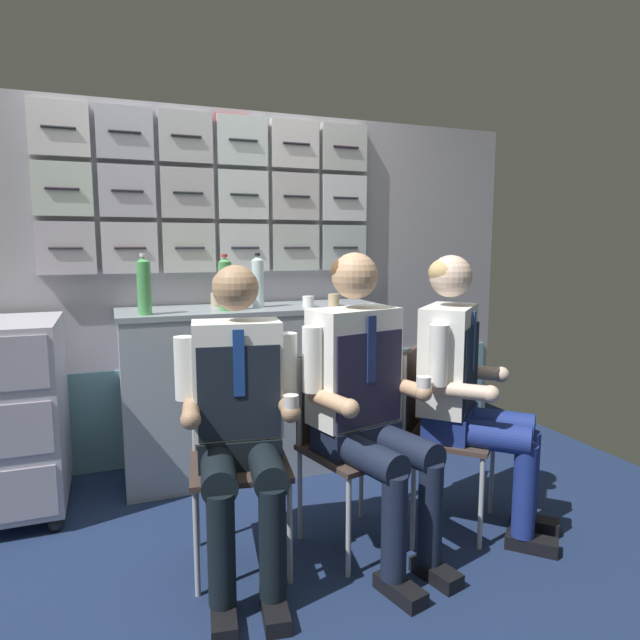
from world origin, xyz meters
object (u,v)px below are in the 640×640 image
object	(u,v)px
folding_chair_left	(237,437)
crew_member_right	(465,380)
crew_member_left	(239,409)
folding_chair_center	(343,426)
water_bottle_short	(258,282)
paper_cup_tan	(308,301)
crew_member_center	(366,390)
folding_chair_right	(430,416)
service_trolley	(20,411)

from	to	relation	value
folding_chair_left	crew_member_right	distance (m)	1.08
crew_member_left	crew_member_right	distance (m)	1.07
folding_chair_center	water_bottle_short	world-z (taller)	water_bottle_short
crew_member_left	water_bottle_short	bearing A→B (deg)	71.24
folding_chair_left	folding_chair_center	distance (m)	0.48
folding_chair_left	crew_member_left	xyz separation A→B (m)	(-0.02, -0.16, 0.17)
crew_member_right	paper_cup_tan	xyz separation A→B (m)	(-0.44, 0.93, 0.30)
folding_chair_left	crew_member_center	xyz separation A→B (m)	(0.52, -0.18, 0.21)
folding_chair_center	water_bottle_short	distance (m)	1.09
folding_chair_right	water_bottle_short	bearing A→B (deg)	124.31
folding_chair_left	folding_chair_right	bearing A→B (deg)	-2.32
crew_member_center	water_bottle_short	xyz separation A→B (m)	(-0.19, 1.04, 0.40)
folding_chair_left	paper_cup_tan	size ratio (longest dim) A/B	12.62
service_trolley	folding_chair_center	world-z (taller)	service_trolley
folding_chair_right	paper_cup_tan	xyz separation A→B (m)	(-0.33, 0.82, 0.49)
folding_chair_left	folding_chair_right	xyz separation A→B (m)	(0.94, -0.04, 0.00)
folding_chair_left	crew_member_center	world-z (taller)	crew_member_center
folding_chair_left	paper_cup_tan	distance (m)	1.10
service_trolley	folding_chair_left	bearing A→B (deg)	-39.21
service_trolley	water_bottle_short	xyz separation A→B (m)	(1.25, 0.10, 0.61)
folding_chair_center	paper_cup_tan	bearing A→B (deg)	81.19
water_bottle_short	paper_cup_tan	xyz separation A→B (m)	(0.28, -0.08, -0.12)
crew_member_center	water_bottle_short	world-z (taller)	crew_member_center
service_trolley	crew_member_left	size ratio (longest dim) A/B	0.77
folding_chair_center	paper_cup_tan	size ratio (longest dim) A/B	12.62
folding_chair_left	folding_chair_right	size ratio (longest dim) A/B	1.00
folding_chair_center	paper_cup_tan	xyz separation A→B (m)	(0.13, 0.81, 0.49)
folding_chair_left	crew_member_center	distance (m)	0.59
crew_member_left	folding_chair_right	xyz separation A→B (m)	(0.96, 0.12, -0.17)
crew_member_right	folding_chair_center	bearing A→B (deg)	168.14
folding_chair_center	crew_member_center	distance (m)	0.26
folding_chair_right	crew_member_right	size ratio (longest dim) A/B	0.65
folding_chair_center	folding_chair_right	bearing A→B (deg)	-0.82
crew_member_center	crew_member_right	distance (m)	0.53
service_trolley	folding_chair_right	size ratio (longest dim) A/B	1.15
crew_member_center	paper_cup_tan	size ratio (longest dim) A/B	19.50
crew_member_right	service_trolley	bearing A→B (deg)	155.31
crew_member_right	paper_cup_tan	size ratio (longest dim) A/B	19.28
service_trolley	folding_chair_right	distance (m)	2.03
crew_member_left	water_bottle_short	world-z (taller)	water_bottle_short
folding_chair_right	paper_cup_tan	world-z (taller)	paper_cup_tan
folding_chair_left	crew_member_center	bearing A→B (deg)	-19.58
water_bottle_short	crew_member_right	bearing A→B (deg)	-54.40
crew_member_left	crew_member_center	distance (m)	0.54
crew_member_center	crew_member_right	bearing A→B (deg)	3.60
folding_chair_left	paper_cup_tan	bearing A→B (deg)	52.24
folding_chair_right	water_bottle_short	xyz separation A→B (m)	(-0.61, 0.90, 0.61)
crew_member_right	paper_cup_tan	world-z (taller)	crew_member_right
service_trolley	crew_member_center	world-z (taller)	crew_member_center
crew_member_left	folding_chair_center	distance (m)	0.55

